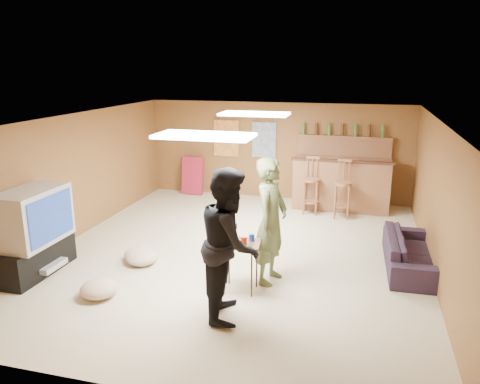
% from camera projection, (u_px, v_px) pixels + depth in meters
% --- Properties ---
extents(ground, '(7.00, 7.00, 0.00)m').
position_uv_depth(ground, '(237.00, 253.00, 7.73)').
color(ground, '#C1B494').
rests_on(ground, ground).
extents(ceiling, '(6.00, 7.00, 0.02)m').
position_uv_depth(ceiling, '(237.00, 120.00, 7.15)').
color(ceiling, silver).
rests_on(ceiling, ground).
extents(wall_back, '(6.00, 0.02, 2.20)m').
position_uv_depth(wall_back, '(277.00, 151.00, 10.70)').
color(wall_back, brown).
rests_on(wall_back, ground).
extents(wall_front, '(6.00, 0.02, 2.20)m').
position_uv_depth(wall_front, '(134.00, 287.00, 4.18)').
color(wall_front, brown).
rests_on(wall_front, ground).
extents(wall_left, '(0.02, 7.00, 2.20)m').
position_uv_depth(wall_left, '(72.00, 178.00, 8.19)').
color(wall_left, brown).
rests_on(wall_left, ground).
extents(wall_right, '(0.02, 7.00, 2.20)m').
position_uv_depth(wall_right, '(438.00, 203.00, 6.70)').
color(wall_right, brown).
rests_on(wall_right, ground).
extents(tv_stand, '(0.55, 1.30, 0.50)m').
position_uv_depth(tv_stand, '(34.00, 257.00, 6.94)').
color(tv_stand, black).
rests_on(tv_stand, ground).
extents(dvd_box, '(0.35, 0.50, 0.08)m').
position_uv_depth(dvd_box, '(47.00, 265.00, 6.91)').
color(dvd_box, '#B2B2B7').
rests_on(dvd_box, tv_stand).
extents(tv_body, '(0.60, 1.10, 0.80)m').
position_uv_depth(tv_body, '(33.00, 216.00, 6.75)').
color(tv_body, '#B2B2B7').
rests_on(tv_body, tv_stand).
extents(tv_screen, '(0.02, 0.95, 0.65)m').
position_uv_depth(tv_screen, '(51.00, 218.00, 6.68)').
color(tv_screen, navy).
rests_on(tv_screen, tv_body).
extents(bar_counter, '(2.00, 0.60, 1.10)m').
position_uv_depth(bar_counter, '(341.00, 184.00, 9.96)').
color(bar_counter, brown).
rests_on(bar_counter, ground).
extents(bar_lip, '(2.10, 0.12, 0.05)m').
position_uv_depth(bar_lip, '(342.00, 161.00, 9.58)').
color(bar_lip, '#3A1C12').
rests_on(bar_lip, bar_counter).
extents(bar_shelf, '(2.00, 0.18, 0.05)m').
position_uv_depth(bar_shelf, '(345.00, 137.00, 10.13)').
color(bar_shelf, brown).
rests_on(bar_shelf, bar_backing).
extents(bar_backing, '(2.00, 0.14, 0.60)m').
position_uv_depth(bar_backing, '(344.00, 150.00, 10.23)').
color(bar_backing, brown).
rests_on(bar_backing, bar_counter).
extents(poster_left, '(0.60, 0.03, 0.85)m').
position_uv_depth(poster_left, '(226.00, 138.00, 10.90)').
color(poster_left, '#BF3F26').
rests_on(poster_left, wall_back).
extents(poster_right, '(0.55, 0.03, 0.80)m').
position_uv_depth(poster_right, '(264.00, 140.00, 10.67)').
color(poster_right, '#334C99').
rests_on(poster_right, wall_back).
extents(folding_chair_stack, '(0.50, 0.26, 0.91)m').
position_uv_depth(folding_chair_stack, '(193.00, 175.00, 11.18)').
color(folding_chair_stack, '#AB1F3B').
rests_on(folding_chair_stack, ground).
extents(ceiling_panel_front, '(1.20, 0.60, 0.04)m').
position_uv_depth(ceiling_panel_front, '(205.00, 136.00, 5.76)').
color(ceiling_panel_front, white).
rests_on(ceiling_panel_front, ceiling).
extents(ceiling_panel_back, '(1.20, 0.60, 0.04)m').
position_uv_depth(ceiling_panel_back, '(255.00, 114.00, 8.28)').
color(ceiling_panel_back, white).
rests_on(ceiling_panel_back, ceiling).
extents(person_olive, '(0.55, 0.73, 1.81)m').
position_uv_depth(person_olive, '(271.00, 221.00, 6.53)').
color(person_olive, '#566339').
rests_on(person_olive, ground).
extents(person_black, '(0.88, 1.03, 1.87)m').
position_uv_depth(person_black, '(230.00, 243.00, 5.64)').
color(person_black, black).
rests_on(person_black, ground).
extents(sofa, '(0.74, 1.79, 0.52)m').
position_uv_depth(sofa, '(410.00, 252.00, 7.12)').
color(sofa, black).
rests_on(sofa, ground).
extents(tray_table, '(0.59, 0.49, 0.71)m').
position_uv_depth(tray_table, '(240.00, 266.00, 6.38)').
color(tray_table, '#3A1C12').
rests_on(tray_table, ground).
extents(cup_red_near, '(0.09, 0.09, 0.11)m').
position_uv_depth(cup_red_near, '(232.00, 237.00, 6.35)').
color(cup_red_near, '#B7230C').
rests_on(cup_red_near, tray_table).
extents(cup_red_far, '(0.10, 0.10, 0.11)m').
position_uv_depth(cup_red_far, '(244.00, 240.00, 6.20)').
color(cup_red_far, '#B7230C').
rests_on(cup_red_far, tray_table).
extents(cup_blue, '(0.10, 0.10, 0.10)m').
position_uv_depth(cup_blue, '(252.00, 237.00, 6.33)').
color(cup_blue, navy).
rests_on(cup_blue, tray_table).
extents(bar_stool_left, '(0.39, 0.39, 1.07)m').
position_uv_depth(bar_stool_left, '(311.00, 189.00, 9.68)').
color(bar_stool_left, brown).
rests_on(bar_stool_left, ground).
extents(bar_stool_right, '(0.44, 0.44, 1.10)m').
position_uv_depth(bar_stool_right, '(343.00, 191.00, 9.39)').
color(bar_stool_right, brown).
rests_on(bar_stool_right, ground).
extents(cushion_near_tv, '(0.63, 0.63, 0.22)m').
position_uv_depth(cushion_near_tv, '(142.00, 257.00, 7.29)').
color(cushion_near_tv, tan).
rests_on(cushion_near_tv, ground).
extents(cushion_mid, '(0.58, 0.58, 0.22)m').
position_uv_depth(cushion_mid, '(139.00, 254.00, 7.43)').
color(cushion_mid, tan).
rests_on(cushion_mid, ground).
extents(cushion_far, '(0.54, 0.54, 0.23)m').
position_uv_depth(cushion_far, '(99.00, 289.00, 6.27)').
color(cushion_far, tan).
rests_on(cushion_far, ground).
extents(bottle_row, '(1.76, 0.08, 0.26)m').
position_uv_depth(bottle_row, '(342.00, 130.00, 10.09)').
color(bottle_row, '#3F7233').
rests_on(bottle_row, bar_shelf).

